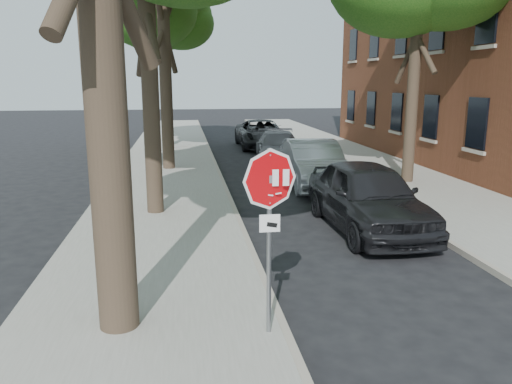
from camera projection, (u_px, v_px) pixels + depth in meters
ground at (316, 336)px, 7.16m from camera, size 120.00×120.00×0.00m
sidewalk_left at (165, 179)px, 18.38m from camera, size 4.00×55.00×0.12m
sidewalk_right at (384, 173)px, 19.59m from camera, size 4.00×55.00×0.12m
curb_left at (221, 177)px, 18.67m from camera, size 0.12×55.00×0.13m
curb_right at (334, 174)px, 19.30m from camera, size 0.12×55.00×0.13m
stop_sign at (270, 206)px, 6.62m from camera, size 0.76×0.34×2.61m
tree_far at (161, 9)px, 25.59m from camera, size 5.29×4.91×9.33m
car_a at (368, 196)px, 12.12m from camera, size 2.06×4.96×1.68m
car_b at (313, 164)px, 17.13m from camera, size 1.93×4.91×1.59m
car_c at (279, 148)px, 22.05m from camera, size 2.46×4.97×1.39m
car_d at (262, 134)px, 27.26m from camera, size 2.51×5.42×1.50m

